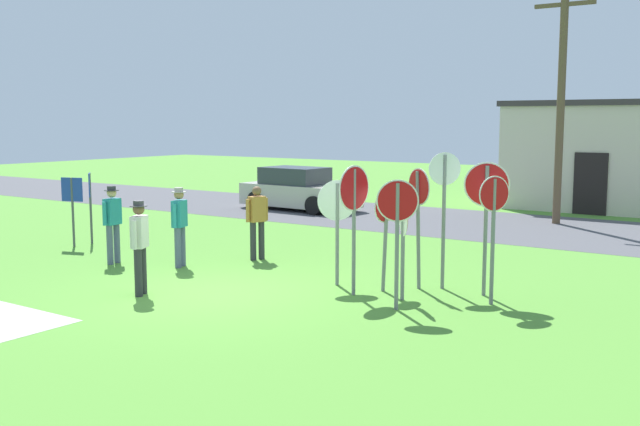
# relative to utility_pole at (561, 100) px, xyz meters

# --- Properties ---
(ground_plane) EXTENTS (80.00, 80.00, 0.00)m
(ground_plane) POSITION_rel_utility_pole_xyz_m (-2.58, -12.97, -3.78)
(ground_plane) COLOR #518E33
(street_asphalt) EXTENTS (60.00, 6.40, 0.01)m
(street_asphalt) POSITION_rel_utility_pole_xyz_m (-2.58, -1.45, -3.78)
(street_asphalt) COLOR #4C4C51
(street_asphalt) RESTS_ON ground
(building_background) EXTENTS (6.69, 5.20, 3.87)m
(building_background) POSITION_rel_utility_pole_xyz_m (0.28, 5.30, -1.84)
(building_background) COLOR beige
(building_background) RESTS_ON ground
(utility_pole) EXTENTS (1.80, 0.24, 7.22)m
(utility_pole) POSITION_rel_utility_pole_xyz_m (0.00, 0.00, 0.00)
(utility_pole) COLOR brown
(utility_pole) RESTS_ON ground
(parked_car_on_street) EXTENTS (4.40, 2.21, 1.51)m
(parked_car_on_street) POSITION_rel_utility_pole_xyz_m (-8.73, -1.54, -3.10)
(parked_car_on_street) COLOR #B7B2A3
(parked_car_on_street) RESTS_ON ground
(stop_sign_center_cluster) EXTENTS (0.62, 0.38, 2.30)m
(stop_sign_center_cluster) POSITION_rel_utility_pole_xyz_m (0.48, -10.42, -2.23)
(stop_sign_center_cluster) COLOR slate
(stop_sign_center_cluster) RESTS_ON ground
(stop_sign_far_back) EXTENTS (0.60, 0.39, 2.20)m
(stop_sign_far_back) POSITION_rel_utility_pole_xyz_m (0.89, -12.02, -2.29)
(stop_sign_far_back) COLOR slate
(stop_sign_far_back) RESTS_ON ground
(stop_sign_nearest) EXTENTS (0.76, 0.37, 2.44)m
(stop_sign_nearest) POSITION_rel_utility_pole_xyz_m (1.75, -10.27, -2.10)
(stop_sign_nearest) COLOR slate
(stop_sign_nearest) RESTS_ON ground
(stop_sign_tallest) EXTENTS (0.13, 0.83, 2.38)m
(stop_sign_tallest) POSITION_rel_utility_pole_xyz_m (-0.26, -11.52, -2.14)
(stop_sign_tallest) COLOR slate
(stop_sign_tallest) RESTS_ON ground
(stop_sign_leaning_left) EXTENTS (0.46, 0.43, 2.59)m
(stop_sign_leaning_left) POSITION_rel_utility_pole_xyz_m (0.86, -10.12, -2.08)
(stop_sign_leaning_left) COLOR slate
(stop_sign_leaning_left) RESTS_ON ground
(stop_sign_rear_right) EXTENTS (0.54, 0.58, 2.05)m
(stop_sign_rear_right) POSITION_rel_utility_pole_xyz_m (-0.95, -11.01, -2.39)
(stop_sign_rear_right) COLOR slate
(stop_sign_rear_right) RESTS_ON ground
(stop_sign_leaning_right) EXTENTS (0.46, 0.56, 1.87)m
(stop_sign_leaning_right) POSITION_rel_utility_pole_xyz_m (0.66, -11.36, -2.52)
(stop_sign_leaning_right) COLOR slate
(stop_sign_leaning_right) RESTS_ON ground
(stop_sign_rear_left) EXTENTS (0.34, 0.53, 2.24)m
(stop_sign_rear_left) POSITION_rel_utility_pole_xyz_m (2.08, -10.77, -2.30)
(stop_sign_rear_left) COLOR slate
(stop_sign_rear_left) RESTS_ON ground
(stop_sign_low_front) EXTENTS (0.16, 0.62, 1.92)m
(stop_sign_low_front) POSITION_rel_utility_pole_xyz_m (0.08, -10.96, -2.51)
(stop_sign_low_front) COLOR slate
(stop_sign_low_front) RESTS_ON ground
(person_in_blue) EXTENTS (0.44, 0.54, 1.69)m
(person_in_blue) POSITION_rel_utility_pole_xyz_m (-3.91, -9.83, -2.80)
(person_in_blue) COLOR #2D2D33
(person_in_blue) RESTS_ON ground
(person_near_signs) EXTENTS (0.36, 0.52, 1.74)m
(person_near_signs) POSITION_rel_utility_pole_xyz_m (-3.47, -13.72, -2.80)
(person_near_signs) COLOR #2D2D33
(person_near_signs) RESTS_ON ground
(person_holding_notes) EXTENTS (0.32, 0.57, 1.74)m
(person_holding_notes) POSITION_rel_utility_pole_xyz_m (-6.24, -12.01, -2.80)
(person_holding_notes) COLOR #4C5670
(person_holding_notes) RESTS_ON ground
(person_on_left) EXTENTS (0.33, 0.54, 1.74)m
(person_on_left) POSITION_rel_utility_pole_xyz_m (-4.75, -11.43, -2.80)
(person_on_left) COLOR #4C5670
(person_on_left) RESTS_ON ground
(info_panel_leftmost) EXTENTS (0.58, 0.21, 1.75)m
(info_panel_leftmost) POSITION_rel_utility_pole_xyz_m (-8.83, -11.10, -2.58)
(info_panel_leftmost) COLOR #4C4C51
(info_panel_leftmost) RESTS_ON ground
(info_panel_middle) EXTENTS (0.46, 0.42, 1.83)m
(info_panel_middle) POSITION_rel_utility_pole_xyz_m (-8.87, -10.52, -2.52)
(info_panel_middle) COLOR #4C4C51
(info_panel_middle) RESTS_ON ground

